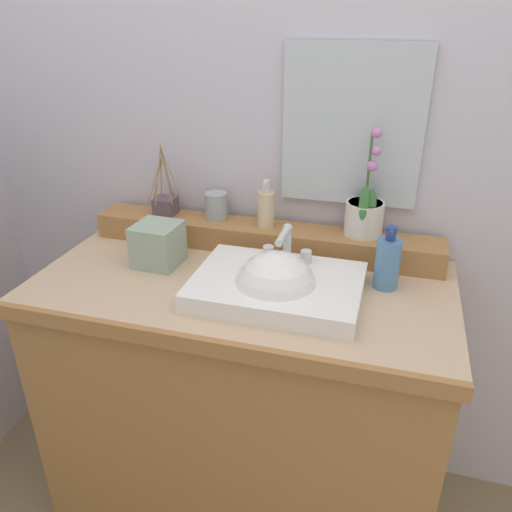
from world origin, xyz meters
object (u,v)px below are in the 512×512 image
at_px(tumbler_cup, 216,206).
at_px(tissue_box, 158,244).
at_px(potted_plant, 365,213).
at_px(soap_dispenser, 266,208).
at_px(sink_basin, 276,290).
at_px(lotion_bottle, 387,262).
at_px(reed_diffuser, 165,204).

bearing_deg(tumbler_cup, tissue_box, -117.94).
distance_m(potted_plant, soap_dispenser, 0.30).
xyz_separation_m(sink_basin, soap_dispenser, (-0.10, 0.28, 0.12)).
xyz_separation_m(potted_plant, lotion_bottle, (0.08, -0.17, -0.07)).
distance_m(lotion_bottle, tissue_box, 0.67).
relative_size(tumbler_cup, lotion_bottle, 0.48).
bearing_deg(reed_diffuser, soap_dispenser, -2.42).
bearing_deg(lotion_bottle, tumbler_cup, 163.30).
bearing_deg(soap_dispenser, sink_basin, -69.54).
distance_m(potted_plant, tissue_box, 0.63).
relative_size(soap_dispenser, tissue_box, 1.17).
height_order(potted_plant, lotion_bottle, potted_plant).
relative_size(potted_plant, reed_diffuser, 1.36).
relative_size(sink_basin, lotion_bottle, 2.48).
height_order(soap_dispenser, tumbler_cup, soap_dispenser).
height_order(potted_plant, reed_diffuser, potted_plant).
xyz_separation_m(potted_plant, reed_diffuser, (-0.65, -0.01, -0.03)).
bearing_deg(tumbler_cup, potted_plant, -0.12).
distance_m(tumbler_cup, reed_diffuser, 0.18).
xyz_separation_m(reed_diffuser, lotion_bottle, (0.74, -0.16, -0.04)).
relative_size(sink_basin, soap_dispenser, 2.96).
distance_m(soap_dispenser, reed_diffuser, 0.35).
height_order(tumbler_cup, reed_diffuser, reed_diffuser).
height_order(reed_diffuser, tissue_box, reed_diffuser).
xyz_separation_m(potted_plant, soap_dispenser, (-0.30, -0.02, -0.01)).
bearing_deg(sink_basin, soap_dispenser, 110.46).
distance_m(sink_basin, soap_dispenser, 0.32).
relative_size(sink_basin, reed_diffuser, 1.89).
xyz_separation_m(sink_basin, tissue_box, (-0.39, 0.10, 0.04)).
xyz_separation_m(tumbler_cup, reed_diffuser, (-0.18, -0.01, -0.01)).
distance_m(reed_diffuser, lotion_bottle, 0.75).
relative_size(sink_basin, potted_plant, 1.39).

